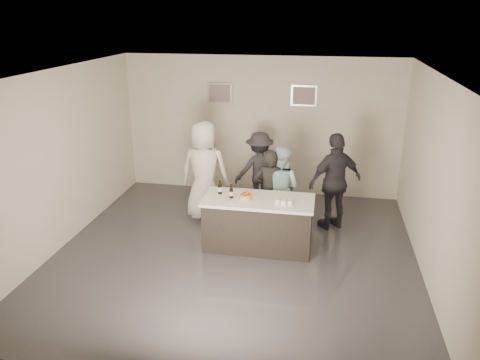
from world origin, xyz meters
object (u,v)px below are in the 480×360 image
Objects in this scene: person_guest_right at (335,182)px; person_main_black at (269,191)px; cake at (246,197)px; beer_bottle_a at (220,187)px; person_guest_back at (259,169)px; bar_counter at (258,223)px; beer_bottle_b at (231,191)px; person_guest_left at (205,171)px; person_main_blue at (280,188)px.

person_main_black is at bearing -17.07° from person_guest_right.
cake is 0.51m from beer_bottle_a.
person_guest_back is at bearing -80.36° from person_main_black.
bar_counter is 0.91m from beer_bottle_a.
person_main_black is at bearing 38.01° from beer_bottle_a.
bar_counter is 7.15× the size of beer_bottle_a.
beer_bottle_a and beer_bottle_b have the same top height.
person_guest_left is 1.26m from person_guest_back.
person_guest_left is at bearing -32.99° from person_guest_right.
person_guest_right is at bearing -177.78° from person_guest_left.
beer_bottle_b is at bearing 47.19° from person_main_black.
person_main_blue is at bearing 37.65° from beer_bottle_a.
bar_counter is 0.53m from cake.
cake is 1.50m from person_guest_left.
person_guest_back is (-1.52, 0.83, -0.13)m from person_guest_right.
person_main_blue is (0.28, 0.85, 0.35)m from bar_counter.
person_guest_right is 1.16× the size of person_guest_back.
bar_counter is 1.69m from person_guest_left.
cake is 1.93m from person_guest_back.
person_guest_right reaches higher than cake.
beer_bottle_b is (0.23, -0.16, 0.00)m from beer_bottle_a.
person_main_black is at bearing 68.62° from cake.
person_guest_left reaches higher than beer_bottle_a.
person_guest_back reaches higher than bar_counter.
person_guest_left reaches higher than person_guest_back.
person_main_blue is at bearing 61.66° from cake.
cake is 0.11× the size of person_guest_left.
person_main_blue is (0.74, 0.90, -0.23)m from beer_bottle_b.
cake is at bearing -1.15° from beer_bottle_b.
person_main_black is 1.36m from person_guest_left.
person_guest_right reaches higher than person_main_black.
person_guest_back is (-0.35, 1.15, 0.01)m from person_main_black.
person_main_black is (0.55, 0.77, -0.25)m from beer_bottle_b.
person_main_black is (0.09, 0.72, 0.33)m from bar_counter.
person_guest_right reaches higher than beer_bottle_a.
bar_counter is 0.96m from person_main_blue.
person_main_blue is at bearing -150.99° from person_main_black.
person_guest_back is at bearing -38.53° from person_main_blue.
person_guest_left is (-0.75, 1.11, -0.06)m from beer_bottle_b.
person_main_black is 0.85× the size of person_guest_right.
person_guest_back reaches higher than beer_bottle_a.
bar_counter is at bearing 141.41° from person_guest_left.
beer_bottle_a reaches higher than bar_counter.
person_guest_right is (2.48, -0.02, -0.05)m from person_guest_left.
cake is 0.13× the size of person_main_blue.
person_main_black is at bearing 59.83° from person_main_blue.
cake is at bearing 68.94° from person_guest_back.
cake is 1.04m from person_main_blue.
person_guest_left reaches higher than bar_counter.
person_guest_back is at bearing 91.35° from cake.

